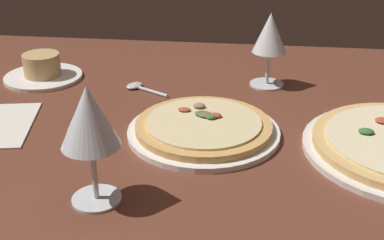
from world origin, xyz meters
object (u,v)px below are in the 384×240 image
Objects in this scene: pizza_main at (204,128)px; ramekin_on_saucer at (42,70)px; wine_glass_far at (270,36)px; wine_glass_near at (89,121)px; spoon at (139,87)px.

ramekin_on_saucer reaches higher than pizza_main.
wine_glass_far is at bearing 65.73° from pizza_main.
wine_glass_far is 52.15cm from wine_glass_near.
wine_glass_near is (-12.76, -21.65, 11.07)cm from pizza_main.
ramekin_on_saucer is at bearing -177.52° from wine_glass_far.
wine_glass_near is at bearing -85.89° from spoon.
ramekin_on_saucer is 22.74cm from spoon.
wine_glass_far is at bearing 62.72° from wine_glass_near.
spoon is at bearing 129.40° from pizza_main.
ramekin_on_saucer is 50.08cm from wine_glass_far.
ramekin_on_saucer is at bearing 149.38° from pizza_main.
spoon is at bearing 94.11° from wine_glass_near.
wine_glass_far is at bearing 2.48° from ramekin_on_saucer.
pizza_main is 1.68× the size of wine_glass_far.
wine_glass_near reaches higher than wine_glass_far.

